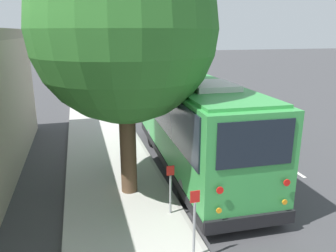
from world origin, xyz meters
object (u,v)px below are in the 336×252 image
object	(u,v)px
parked_sedan_navy	(124,85)
street_tree	(123,16)
shuttle_bus	(194,120)
sign_post_near	(194,224)
sign_post_far	(170,189)
parked_sedan_black	(136,99)

from	to	relation	value
parked_sedan_navy	street_tree	world-z (taller)	street_tree
shuttle_bus	sign_post_near	distance (m)	5.66
street_tree	sign_post_near	size ratio (longest dim) A/B	5.13
shuttle_bus	parked_sedan_navy	world-z (taller)	shuttle_bus
sign_post_far	sign_post_near	bearing A→B (deg)	180.00
shuttle_bus	street_tree	xyz separation A→B (m)	(-1.50, 2.75, 3.63)
parked_sedan_navy	parked_sedan_black	bearing A→B (deg)	-178.00
shuttle_bus	parked_sedan_black	xyz separation A→B (m)	(11.11, 0.25, -1.33)
shuttle_bus	street_tree	bearing A→B (deg)	120.54
parked_sedan_black	sign_post_far	distance (m)	14.52
parked_sedan_navy	sign_post_near	world-z (taller)	sign_post_near
street_tree	parked_sedan_navy	bearing A→B (deg)	-7.69
shuttle_bus	sign_post_far	xyz separation A→B (m)	(-3.32, 1.85, -1.02)
parked_sedan_black	street_tree	xyz separation A→B (m)	(-12.60, 2.50, 4.96)
sign_post_near	sign_post_far	distance (m)	1.95
parked_sedan_black	street_tree	distance (m)	13.77
street_tree	sign_post_far	size ratio (longest dim) A/B	5.91
parked_sedan_black	sign_post_near	world-z (taller)	sign_post_near
parked_sedan_black	sign_post_near	size ratio (longest dim) A/B	2.69
parked_sedan_navy	sign_post_far	bearing A→B (deg)	177.72
sign_post_near	parked_sedan_black	bearing A→B (deg)	-5.57
shuttle_bus	parked_sedan_black	bearing A→B (deg)	3.32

